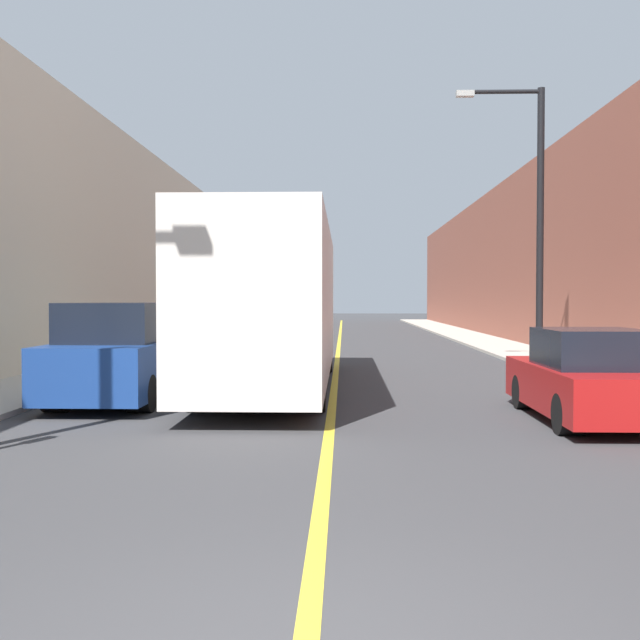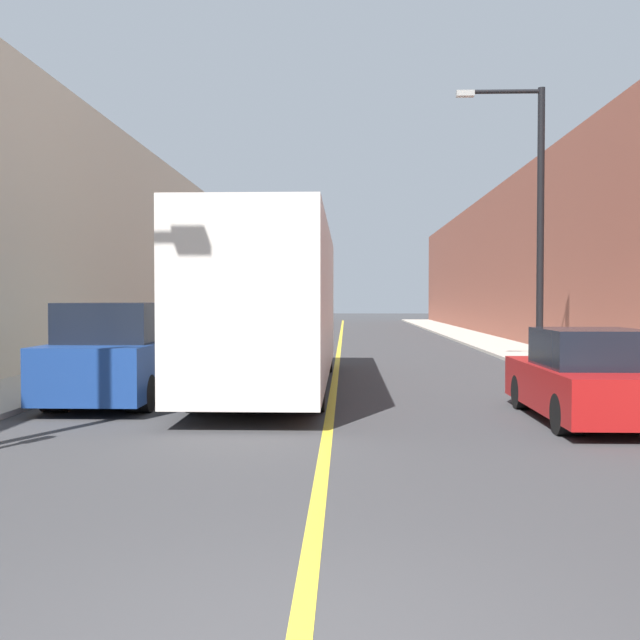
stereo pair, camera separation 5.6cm
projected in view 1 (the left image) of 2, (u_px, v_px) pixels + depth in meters
The scene contains 9 objects.
sidewalk_left at pixel (192, 342), 34.26m from camera, with size 2.51×72.00×0.10m, color #B2AA9E.
sidewalk_right at pixel (487, 342), 33.83m from camera, with size 2.51×72.00×0.10m, color #B2AA9E.
building_row_left at pixel (122, 253), 34.25m from camera, with size 4.00×72.00×8.26m, color beige.
building_row_right at pixel (561, 257), 33.62m from camera, with size 4.00×72.00×7.78m, color brown.
road_center_line at pixel (339, 343), 34.05m from camera, with size 0.16×72.00×0.01m, color gold.
bus at pixel (275, 303), 16.97m from camera, with size 2.49×11.62×3.61m.
parked_suv_left at pixel (123, 356), 14.74m from camera, with size 1.94×4.96×1.95m.
car_right_near at pixel (589, 380), 12.32m from camera, with size 1.77×4.29×1.53m.
street_lamp_right at pixel (533, 209), 21.13m from camera, with size 2.49×0.24×7.86m.
Camera 1 is at (0.22, -4.02, 2.02)m, focal length 42.00 mm.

